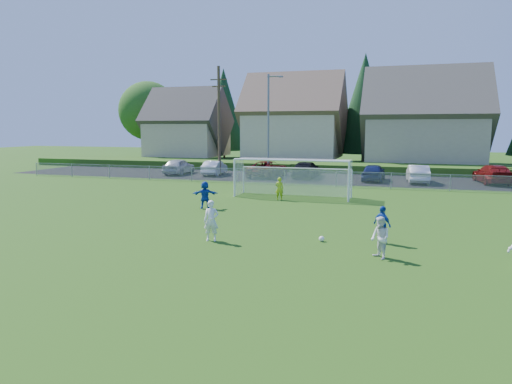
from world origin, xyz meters
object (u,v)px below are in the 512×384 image
(player_white_a, at_px, (211,221))
(car_a, at_px, (179,166))
(car_e, at_px, (373,172))
(soccer_goal, at_px, (293,172))
(player_white_b, at_px, (380,238))
(car_g, at_px, (493,174))
(soccer_ball, at_px, (322,239))
(player_blue_a, at_px, (382,225))
(car_f, at_px, (418,174))
(car_d, at_px, (306,170))
(car_c, at_px, (268,169))
(car_b, at_px, (215,168))
(player_blue_b, at_px, (205,195))
(goalkeeper, at_px, (279,189))

(player_white_a, xyz_separation_m, car_a, (-13.26, 23.36, -0.05))
(car_e, height_order, soccer_goal, soccer_goal)
(player_white_b, height_order, car_g, car_g)
(soccer_ball, distance_m, player_blue_a, 2.39)
(car_f, xyz_separation_m, soccer_goal, (-8.00, -10.55, 0.90))
(car_f, bearing_deg, soccer_ball, 75.64)
(car_a, height_order, car_d, car_a)
(player_blue_a, bearing_deg, car_c, -20.36)
(car_a, distance_m, soccer_goal, 17.67)
(player_white_b, bearing_deg, car_b, 179.01)
(player_blue_a, height_order, player_blue_b, player_blue_b)
(player_blue_b, bearing_deg, car_f, -145.07)
(car_f, bearing_deg, car_e, -6.25)
(car_a, distance_m, car_e, 18.26)
(player_blue_b, bearing_deg, car_b, -88.26)
(player_blue_a, distance_m, car_a, 29.35)
(soccer_goal, bearing_deg, car_a, 141.30)
(car_f, bearing_deg, car_c, -5.44)
(car_a, relative_size, car_e, 1.04)
(player_blue_a, bearing_deg, goalkeeper, -11.56)
(car_b, height_order, car_g, car_g)
(player_white_b, relative_size, car_d, 0.30)
(player_white_b, bearing_deg, player_blue_a, 145.52)
(car_c, bearing_deg, player_blue_b, 100.02)
(player_white_a, height_order, car_g, player_white_a)
(player_white_a, height_order, goalkeeper, player_white_a)
(player_blue_b, distance_m, car_d, 17.43)
(player_white_a, distance_m, car_f, 24.41)
(car_b, bearing_deg, car_e, 172.04)
(car_d, relative_size, car_f, 1.12)
(car_c, height_order, car_d, car_c)
(player_white_a, bearing_deg, car_e, 65.24)
(player_white_b, bearing_deg, car_f, 140.38)
(player_white_b, relative_size, soccer_goal, 0.20)
(player_white_b, relative_size, player_blue_a, 1.00)
(car_d, bearing_deg, car_e, 172.58)
(player_white_b, relative_size, goalkeeper, 1.02)
(car_b, xyz_separation_m, soccer_goal, (10.16, -11.31, 0.95))
(goalkeeper, height_order, car_f, car_f)
(player_blue_a, bearing_deg, car_a, -4.48)
(car_b, bearing_deg, car_f, 171.86)
(player_white_b, bearing_deg, goalkeeper, 174.96)
(player_blue_b, bearing_deg, car_a, -77.98)
(player_white_a, bearing_deg, car_a, 107.05)
(car_e, bearing_deg, car_c, 0.31)
(player_blue_a, bearing_deg, car_g, -65.85)
(player_blue_a, distance_m, soccer_goal, 12.28)
(player_blue_a, distance_m, car_g, 23.73)
(car_e, height_order, car_g, car_g)
(player_white_a, distance_m, car_d, 24.01)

